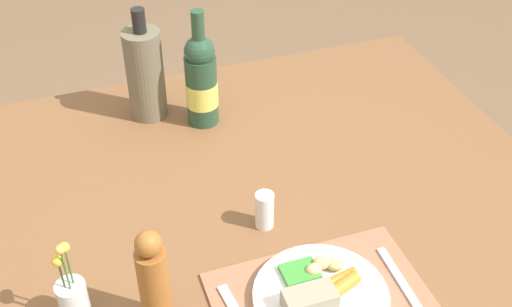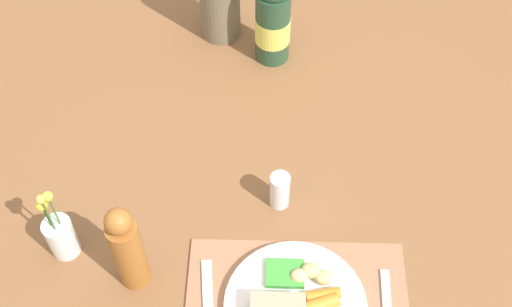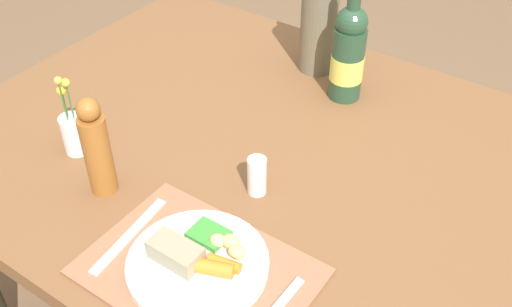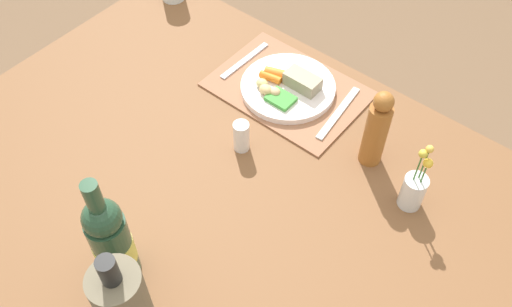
{
  "view_description": "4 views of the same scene",
  "coord_description": "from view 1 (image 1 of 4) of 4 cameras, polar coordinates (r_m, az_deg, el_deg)",
  "views": [
    {
      "loc": [
        -0.3,
        -1.05,
        1.68
      ],
      "look_at": [
        0.09,
        0.06,
        0.75
      ],
      "focal_mm": 45.64,
      "sensor_mm": 36.0,
      "label": 1
    },
    {
      "loc": [
        0.02,
        -0.83,
        1.82
      ],
      "look_at": [
        -0.0,
        -0.08,
        0.82
      ],
      "focal_mm": 45.98,
      "sensor_mm": 36.0,
      "label": 2
    },
    {
      "loc": [
        0.55,
        -0.86,
        1.55
      ],
      "look_at": [
        0.01,
        -0.07,
        0.76
      ],
      "focal_mm": 41.8,
      "sensor_mm": 36.0,
      "label": 3
    },
    {
      "loc": [
        -0.54,
        0.53,
        1.78
      ],
      "look_at": [
        -0.04,
        -0.07,
        0.8
      ],
      "focal_mm": 38.9,
      "sensor_mm": 36.0,
      "label": 4
    }
  ],
  "objects": [
    {
      "name": "dining_table",
      "position": [
        1.53,
        -2.42,
        -6.06
      ],
      "size": [
        1.47,
        1.08,
        0.71
      ],
      "color": "brown",
      "rests_on": "ground_plane"
    },
    {
      "name": "dinner_plate",
      "position": [
        1.24,
        5.64,
        -12.21
      ],
      "size": [
        0.26,
        0.26,
        0.06
      ],
      "color": "white",
      "rests_on": "placemat"
    },
    {
      "name": "knife",
      "position": [
        1.3,
        12.69,
        -11.01
      ],
      "size": [
        0.02,
        0.19,
        0.0
      ],
      "primitive_type": "cube",
      "rotation": [
        0.0,
        0.0,
        -0.03
      ],
      "color": "silver",
      "rests_on": "placemat"
    },
    {
      "name": "placemat",
      "position": [
        1.26,
        5.93,
        -12.88
      ],
      "size": [
        0.4,
        0.28,
        0.01
      ],
      "primitive_type": "cube",
      "color": "#986649",
      "rests_on": "dining_table"
    },
    {
      "name": "flower_vase",
      "position": [
        1.23,
        -15.75,
        -12.13
      ],
      "size": [
        0.05,
        0.05,
        0.2
      ],
      "color": "silver",
      "rests_on": "dining_table"
    },
    {
      "name": "pepper_mill",
      "position": [
        1.16,
        -8.94,
        -11.04
      ],
      "size": [
        0.06,
        0.06,
        0.22
      ],
      "color": "#9F5E27",
      "rests_on": "dining_table"
    },
    {
      "name": "salt_shaker",
      "position": [
        1.36,
        0.75,
        -4.99
      ],
      "size": [
        0.04,
        0.04,
        0.09
      ],
      "primitive_type": "cylinder",
      "color": "white",
      "rests_on": "dining_table"
    },
    {
      "name": "cooler_bottle",
      "position": [
        1.67,
        -9.7,
        6.96
      ],
      "size": [
        0.1,
        0.1,
        0.3
      ],
      "color": "#6B614C",
      "rests_on": "dining_table"
    },
    {
      "name": "wine_bottle",
      "position": [
        1.63,
        -4.83,
        6.4
      ],
      "size": [
        0.08,
        0.08,
        0.31
      ],
      "color": "#264730",
      "rests_on": "dining_table"
    }
  ]
}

